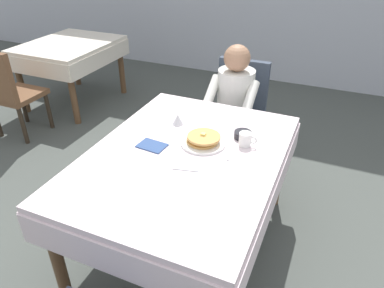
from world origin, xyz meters
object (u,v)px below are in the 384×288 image
object	(u,v)px
fork_left_of_plate	(174,139)
background_table_far	(70,53)
dining_table_main	(185,166)
plate_breakfast	(203,143)
spoon_near_edge	(186,170)
bowl_butter	(243,135)
syrup_pitcher	(178,119)
chair_diner	(238,107)
diner_person	(234,100)
breakfast_stack	(203,139)
cup_coffee	(245,139)
knife_right_of_plate	(231,151)
background_chair_empty	(7,89)

from	to	relation	value
fork_left_of_plate	background_table_far	xyz separation A→B (m)	(-2.09, 1.49, -0.12)
dining_table_main	plate_breakfast	world-z (taller)	plate_breakfast
spoon_near_edge	background_table_far	bearing A→B (deg)	129.30
bowl_butter	syrup_pitcher	distance (m)	0.46
chair_diner	plate_breakfast	xyz separation A→B (m)	(0.07, -1.02, 0.22)
chair_diner	syrup_pitcher	size ratio (longest dim) A/B	11.62
diner_person	bowl_butter	bearing A→B (deg)	111.68
breakfast_stack	cup_coffee	size ratio (longest dim) A/B	1.87
breakfast_stack	chair_diner	bearing A→B (deg)	94.21
chair_diner	knife_right_of_plate	bearing A→B (deg)	104.22
bowl_butter	background_table_far	size ratio (longest dim) A/B	0.10
chair_diner	syrup_pitcher	distance (m)	0.90
breakfast_stack	background_table_far	xyz separation A→B (m)	(-2.28, 1.48, -0.16)
syrup_pitcher	spoon_near_edge	size ratio (longest dim) A/B	0.53
breakfast_stack	knife_right_of_plate	distance (m)	0.19
diner_person	background_chair_empty	xyz separation A→B (m)	(-2.20, -0.34, -0.14)
background_table_far	cup_coffee	bearing A→B (deg)	-28.81
dining_table_main	cup_coffee	world-z (taller)	cup_coffee
plate_breakfast	background_table_far	world-z (taller)	plate_breakfast
fork_left_of_plate	plate_breakfast	bearing A→B (deg)	-88.31
spoon_near_edge	background_chair_empty	world-z (taller)	background_chair_empty
spoon_near_edge	background_chair_empty	size ratio (longest dim) A/B	0.16
bowl_butter	knife_right_of_plate	bearing A→B (deg)	-94.05
chair_diner	bowl_butter	distance (m)	0.92
syrup_pitcher	breakfast_stack	bearing A→B (deg)	-34.11
chair_diner	spoon_near_edge	xyz separation A→B (m)	(0.09, -1.32, 0.21)
plate_breakfast	knife_right_of_plate	xyz separation A→B (m)	(0.19, -0.02, -0.01)
dining_table_main	chair_diner	size ratio (longest dim) A/B	1.64
dining_table_main	cup_coffee	size ratio (longest dim) A/B	13.49
cup_coffee	syrup_pitcher	size ratio (longest dim) A/B	1.41
fork_left_of_plate	background_table_far	bearing A→B (deg)	50.11
cup_coffee	background_chair_empty	xyz separation A→B (m)	(-2.52, 0.44, -0.25)
cup_coffee	knife_right_of_plate	bearing A→B (deg)	-116.54
diner_person	knife_right_of_plate	world-z (taller)	diner_person
diner_person	bowl_butter	world-z (taller)	diner_person
breakfast_stack	bowl_butter	xyz separation A→B (m)	(0.20, 0.17, -0.02)
breakfast_stack	plate_breakfast	bearing A→B (deg)	122.79
cup_coffee	syrup_pitcher	bearing A→B (deg)	170.49
knife_right_of_plate	spoon_near_edge	bearing A→B (deg)	142.57
breakfast_stack	background_chair_empty	xyz separation A→B (m)	(-2.28, 0.53, -0.25)
breakfast_stack	syrup_pitcher	distance (m)	0.31
dining_table_main	plate_breakfast	size ratio (longest dim) A/B	5.44
plate_breakfast	breakfast_stack	xyz separation A→B (m)	(0.00, -0.00, 0.03)
diner_person	fork_left_of_plate	distance (m)	0.89
syrup_pitcher	dining_table_main	bearing A→B (deg)	-58.79
chair_diner	plate_breakfast	distance (m)	1.04
breakfast_stack	spoon_near_edge	distance (m)	0.30
fork_left_of_plate	dining_table_main	bearing A→B (deg)	-139.42
breakfast_stack	bowl_butter	bearing A→B (deg)	40.28
plate_breakfast	background_table_far	size ratio (longest dim) A/B	0.25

